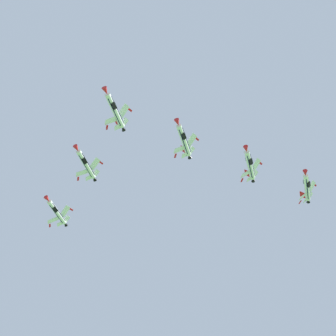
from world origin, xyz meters
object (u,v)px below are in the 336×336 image
(fighter_jet_left_outer, at_px, (250,165))
(fighter_jet_right_outer, at_px, (57,212))
(fighter_jet_lead, at_px, (115,110))
(fighter_jet_right_wing, at_px, (86,164))
(fighter_jet_trail_slot, at_px, (307,187))
(fighter_jet_left_wing, at_px, (184,140))

(fighter_jet_left_outer, distance_m, fighter_jet_right_outer, 70.30)
(fighter_jet_lead, bearing_deg, fighter_jet_right_wing, -44.44)
(fighter_jet_lead, bearing_deg, fighter_jet_right_outer, -42.68)
(fighter_jet_lead, relative_size, fighter_jet_trail_slot, 1.00)
(fighter_jet_left_wing, bearing_deg, fighter_jet_right_outer, -17.66)
(fighter_jet_left_wing, bearing_deg, fighter_jet_left_outer, -139.28)
(fighter_jet_right_wing, bearing_deg, fighter_jet_left_wing, 178.57)
(fighter_jet_lead, distance_m, fighter_jet_left_outer, 47.24)
(fighter_jet_lead, bearing_deg, fighter_jet_left_outer, -138.39)
(fighter_jet_left_outer, bearing_deg, fighter_jet_left_wing, 40.72)
(fighter_jet_left_wing, relative_size, fighter_jet_left_outer, 1.00)
(fighter_jet_left_wing, distance_m, fighter_jet_left_outer, 24.00)
(fighter_jet_trail_slot, bearing_deg, fighter_jet_left_wing, 41.98)
(fighter_jet_left_wing, bearing_deg, fighter_jet_right_wing, -1.43)
(fighter_jet_left_wing, relative_size, fighter_jet_right_wing, 1.00)
(fighter_jet_left_outer, relative_size, fighter_jet_right_outer, 1.00)
(fighter_jet_lead, relative_size, fighter_jet_right_outer, 1.00)
(fighter_jet_lead, xyz_separation_m, fighter_jet_right_outer, (-34.99, 32.29, -3.82))
(fighter_jet_right_outer, bearing_deg, fighter_jet_lead, 137.32)
(fighter_jet_left_wing, xyz_separation_m, fighter_jet_trail_slot, (35.49, 31.91, -0.53))
(fighter_jet_right_wing, height_order, fighter_jet_left_outer, fighter_jet_right_wing)
(fighter_jet_right_wing, relative_size, fighter_jet_right_outer, 1.00)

